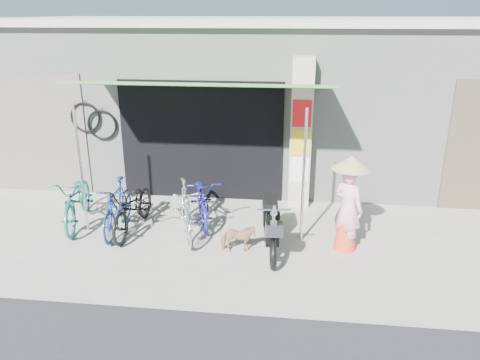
# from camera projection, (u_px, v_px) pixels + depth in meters

# --- Properties ---
(ground) EXTENTS (80.00, 80.00, 0.00)m
(ground) POSITION_uv_depth(u_px,v_px,m) (245.00, 259.00, 7.61)
(ground) COLOR #AAA59A
(ground) RESTS_ON ground
(bicycle_shop) EXTENTS (12.30, 5.30, 3.66)m
(bicycle_shop) POSITION_uv_depth(u_px,v_px,m) (267.00, 94.00, 11.74)
(bicycle_shop) COLOR #9EA39B
(bicycle_shop) RESTS_ON ground
(shop_pillar) EXTENTS (0.42, 0.44, 3.00)m
(shop_pillar) POSITION_uv_depth(u_px,v_px,m) (301.00, 134.00, 9.29)
(shop_pillar) COLOR beige
(shop_pillar) RESTS_ON ground
(awning) EXTENTS (4.60, 1.88, 2.72)m
(awning) POSITION_uv_depth(u_px,v_px,m) (205.00, 87.00, 8.37)
(awning) COLOR #3C6E31
(awning) RESTS_ON ground
(neighbour_left) EXTENTS (2.60, 0.06, 2.60)m
(neighbour_left) POSITION_uv_depth(u_px,v_px,m) (29.00, 134.00, 10.13)
(neighbour_left) COLOR #6B665B
(neighbour_left) RESTS_ON ground
(bike_teal) EXTENTS (1.04, 1.96, 0.98)m
(bike_teal) POSITION_uv_depth(u_px,v_px,m) (78.00, 199.00, 8.73)
(bike_teal) COLOR #19726C
(bike_teal) RESTS_ON ground
(bike_blue) EXTENTS (0.54, 1.62, 0.96)m
(bike_blue) POSITION_uv_depth(u_px,v_px,m) (117.00, 207.00, 8.40)
(bike_blue) COLOR navy
(bike_blue) RESTS_ON ground
(bike_black) EXTENTS (0.70, 1.78, 0.92)m
(bike_black) POSITION_uv_depth(u_px,v_px,m) (133.00, 207.00, 8.45)
(bike_black) COLOR black
(bike_black) RESTS_ON ground
(bike_silver) EXTENTS (0.95, 1.72, 1.00)m
(bike_silver) POSITION_uv_depth(u_px,v_px,m) (186.00, 210.00, 8.25)
(bike_silver) COLOR #BCBDC1
(bike_silver) RESTS_ON ground
(bike_navy) EXTENTS (1.07, 1.85, 0.92)m
(bike_navy) POSITION_uv_depth(u_px,v_px,m) (202.00, 198.00, 8.85)
(bike_navy) COLOR navy
(bike_navy) RESTS_ON ground
(street_dog) EXTENTS (0.60, 0.31, 0.49)m
(street_dog) POSITION_uv_depth(u_px,v_px,m) (238.00, 239.00, 7.75)
(street_dog) COLOR tan
(street_dog) RESTS_ON ground
(moped) EXTENTS (0.51, 1.77, 1.00)m
(moped) POSITION_uv_depth(u_px,v_px,m) (271.00, 224.00, 7.80)
(moped) COLOR black
(moped) RESTS_ON ground
(nun) EXTENTS (0.64, 0.64, 1.64)m
(nun) POSITION_uv_depth(u_px,v_px,m) (348.00, 204.00, 7.68)
(nun) COLOR #FFABC4
(nun) RESTS_ON ground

